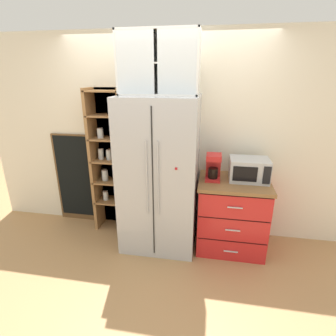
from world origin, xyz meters
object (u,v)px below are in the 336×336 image
object	(u,v)px
microwave	(249,170)
mug_charcoal	(235,179)
refrigerator	(160,175)
coffee_maker	(213,167)
chalkboard_menu	(76,178)
bottle_amber	(235,170)
mug_red	(235,177)

from	to	relation	value
microwave	mug_charcoal	distance (m)	0.21
refrigerator	coffee_maker	world-z (taller)	refrigerator
refrigerator	coffee_maker	bearing A→B (deg)	4.86
mug_charcoal	microwave	bearing A→B (deg)	35.69
refrigerator	chalkboard_menu	distance (m)	1.36
bottle_amber	microwave	bearing A→B (deg)	-7.25
coffee_maker	chalkboard_menu	world-z (taller)	chalkboard_menu
mug_red	mug_charcoal	size ratio (longest dim) A/B	1.06
mug_charcoal	coffee_maker	bearing A→B (deg)	164.93
coffee_maker	bottle_amber	size ratio (longest dim) A/B	1.21
mug_red	chalkboard_menu	bearing A→B (deg)	172.38
refrigerator	mug_red	bearing A→B (deg)	3.05
microwave	mug_charcoal	world-z (taller)	microwave
microwave	bottle_amber	size ratio (longest dim) A/B	1.72
chalkboard_menu	mug_red	bearing A→B (deg)	-7.62
bottle_amber	mug_red	bearing A→B (deg)	-88.54
microwave	coffee_maker	distance (m)	0.41
coffee_maker	chalkboard_menu	xyz separation A→B (m)	(-1.92, 0.28, -0.39)
refrigerator	chalkboard_menu	bearing A→B (deg)	165.38
mug_red	chalkboard_menu	xyz separation A→B (m)	(-2.17, 0.29, -0.28)
mug_red	mug_charcoal	world-z (taller)	mug_charcoal
mug_charcoal	chalkboard_menu	bearing A→B (deg)	170.79
coffee_maker	mug_red	xyz separation A→B (m)	(0.25, -0.01, -0.11)
microwave	chalkboard_menu	xyz separation A→B (m)	(-2.32, 0.24, -0.36)
mug_red	refrigerator	bearing A→B (deg)	-176.95
microwave	bottle_amber	xyz separation A→B (m)	(-0.16, 0.02, -0.02)
refrigerator	mug_red	world-z (taller)	refrigerator
coffee_maker	mug_red	distance (m)	0.28
bottle_amber	chalkboard_menu	distance (m)	2.20
microwave	coffee_maker	size ratio (longest dim) A/B	1.42
mug_charcoal	refrigerator	bearing A→B (deg)	179.02
refrigerator	coffee_maker	distance (m)	0.64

